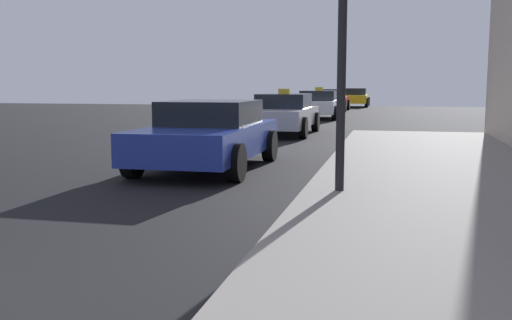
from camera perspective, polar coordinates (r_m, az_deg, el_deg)
name	(u,v)px	position (r m, az deg, el deg)	size (l,w,h in m)	color
car_blue	(209,134)	(11.03, -4.64, 2.52)	(2.03, 4.21, 1.27)	#233899
car_silver	(283,114)	(18.55, 2.66, 4.53)	(1.93, 4.38, 1.43)	#B7B7BF
car_white	(318,104)	(27.11, 6.10, 5.41)	(1.98, 4.12, 1.43)	white
car_red	(331,100)	(34.77, 7.32, 5.83)	(2.00, 4.30, 1.27)	red
car_yellow	(354,97)	(41.65, 9.57, 6.05)	(2.02, 4.46, 1.27)	yellow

